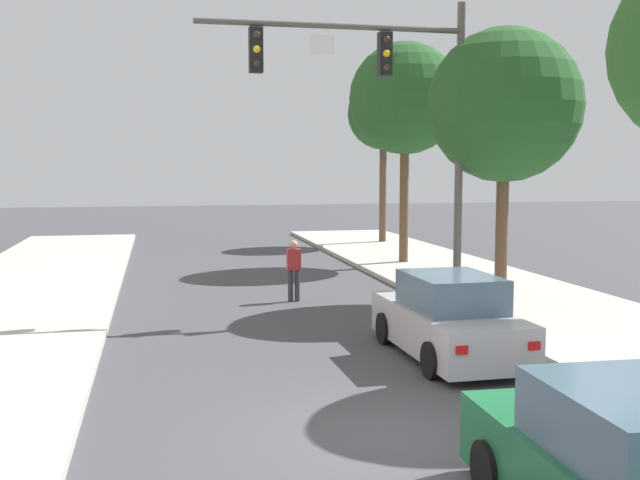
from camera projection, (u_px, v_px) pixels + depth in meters
name	position (u px, v px, depth m)	size (l,w,h in m)	color
ground_plane	(386.00, 440.00, 10.00)	(120.00, 120.00, 0.00)	#424247
traffic_signal_mast	(388.00, 95.00, 18.57)	(6.69, 0.38, 7.50)	#514C47
car_lead_silver	(448.00, 320.00, 14.25)	(1.89, 4.26, 1.60)	#B7B7BC
car_following_green	(630.00, 478.00, 7.04)	(1.95, 4.29, 1.60)	#1E663D
pedestrian_crossing_road	(294.00, 268.00, 20.15)	(0.36, 0.22, 1.64)	#333338
street_tree_second	(505.00, 106.00, 19.36)	(3.95, 3.95, 6.99)	brown
street_tree_third	(405.00, 99.00, 26.87)	(3.98, 3.98, 7.84)	brown
street_tree_farthest	(383.00, 115.00, 34.19)	(3.24, 3.24, 7.42)	brown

